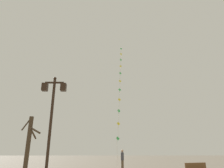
# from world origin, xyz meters

# --- Properties ---
(ground_plane) EXTENTS (160.00, 160.00, 0.00)m
(ground_plane) POSITION_xyz_m (0.00, 20.00, 0.00)
(ground_plane) COLOR #756B5B
(twin_lantern_lamp_post) EXTENTS (1.24, 0.28, 5.26)m
(twin_lantern_lamp_post) POSITION_xyz_m (-2.97, 8.21, 3.61)
(twin_lantern_lamp_post) COLOR black
(twin_lantern_lamp_post) RESTS_ON ground_plane
(kite_train) EXTENTS (1.74, 12.70, 18.72)m
(kite_train) POSITION_xyz_m (1.45, 23.23, 9.69)
(kite_train) COLOR brown
(kite_train) RESTS_ON ground_plane
(kite_flyer) EXTENTS (0.26, 0.61, 1.71)m
(kite_flyer) POSITION_xyz_m (1.08, 15.70, 0.90)
(kite_flyer) COLOR brown
(kite_flyer) RESTS_ON ground_plane
(bare_tree) EXTENTS (1.49, 1.70, 3.71)m
(bare_tree) POSITION_xyz_m (-5.13, 11.51, 1.98)
(bare_tree) COLOR #423323
(bare_tree) RESTS_ON ground_plane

